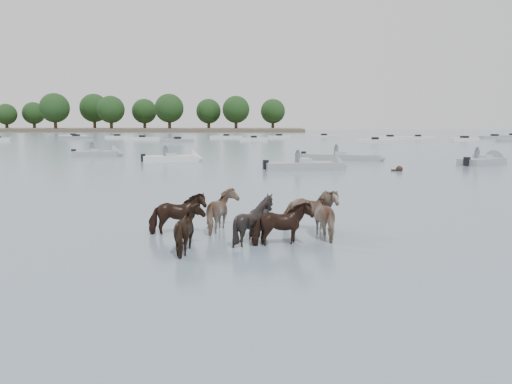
{
  "coord_description": "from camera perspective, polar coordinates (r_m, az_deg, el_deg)",
  "views": [
    {
      "loc": [
        1.77,
        -13.42,
        3.08
      ],
      "look_at": [
        1.18,
        0.84,
        1.1
      ],
      "focal_mm": 35.49,
      "sensor_mm": 36.0,
      "label": 1
    }
  ],
  "objects": [
    {
      "name": "ground",
      "position": [
        13.89,
        -5.02,
        -4.95
      ],
      "size": [
        400.0,
        400.0,
        0.0
      ],
      "primitive_type": "plane",
      "color": "slate",
      "rests_on": "ground"
    },
    {
      "name": "shoreline",
      "position": [
        178.51,
        -21.49,
        6.54
      ],
      "size": [
        160.0,
        30.0,
        1.0
      ],
      "primitive_type": "cube",
      "color": "#4C4233",
      "rests_on": "ground"
    },
    {
      "name": "pony_herd",
      "position": [
        13.55,
        0.03,
        -3.09
      ],
      "size": [
        5.9,
        3.94,
        1.35
      ],
      "color": "black",
      "rests_on": "ground"
    },
    {
      "name": "swimming_pony",
      "position": [
        33.17,
        15.77,
        2.46
      ],
      "size": [
        0.72,
        0.44,
        0.44
      ],
      "color": "black",
      "rests_on": "ground"
    },
    {
      "name": "motorboat_a",
      "position": [
        39.98,
        -8.57,
        3.73
      ],
      "size": [
        4.9,
        2.75,
        1.92
      ],
      "rotation": [
        0.0,
        0.0,
        0.26
      ],
      "color": "silver",
      "rests_on": "ground"
    },
    {
      "name": "motorboat_b",
      "position": [
        33.41,
        6.69,
        2.95
      ],
      "size": [
        5.78,
        2.7,
        1.92
      ],
      "rotation": [
        0.0,
        0.0,
        0.21
      ],
      "color": "gray",
      "rests_on": "ground"
    },
    {
      "name": "motorboat_c",
      "position": [
        41.71,
        10.7,
        3.84
      ],
      "size": [
        6.85,
        3.36,
        1.92
      ],
      "rotation": [
        0.0,
        0.0,
        -0.28
      ],
      "color": "gray",
      "rests_on": "ground"
    },
    {
      "name": "motorboat_d",
      "position": [
        40.79,
        24.61,
        3.18
      ],
      "size": [
        4.54,
        4.16,
        1.92
      ],
      "rotation": [
        0.0,
        0.0,
        0.7
      ],
      "color": "gray",
      "rests_on": "ground"
    },
    {
      "name": "motorboat_f",
      "position": [
        47.88,
        -16.74,
        4.16
      ],
      "size": [
        4.69,
        2.12,
        1.92
      ],
      "rotation": [
        0.0,
        0.0,
        0.12
      ],
      "color": "gray",
      "rests_on": "ground"
    },
    {
      "name": "distant_flotilla",
      "position": [
        88.19,
        1.71,
        6.07
      ],
      "size": [
        103.06,
        29.11,
        0.93
      ],
      "color": "gray",
      "rests_on": "ground"
    },
    {
      "name": "treeline",
      "position": [
        176.12,
        -19.47,
        8.64
      ],
      "size": [
        147.3,
        23.65,
        12.43
      ],
      "color": "#382619",
      "rests_on": "ground"
    }
  ]
}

